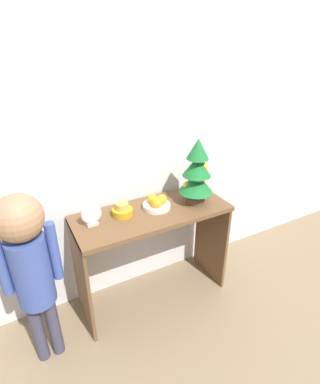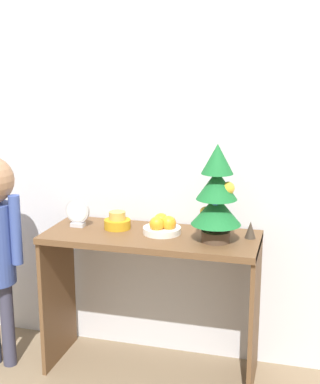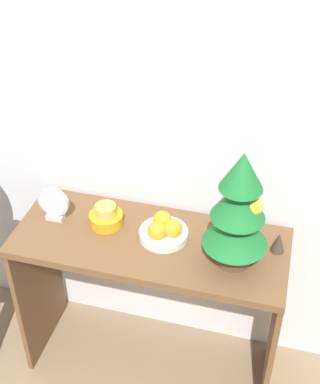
{
  "view_description": "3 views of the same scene",
  "coord_description": "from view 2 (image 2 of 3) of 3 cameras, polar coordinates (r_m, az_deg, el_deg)",
  "views": [
    {
      "loc": [
        -0.73,
        -1.28,
        1.69
      ],
      "look_at": [
        0.06,
        0.2,
        0.84
      ],
      "focal_mm": 28.0,
      "sensor_mm": 36.0,
      "label": 1
    },
    {
      "loc": [
        0.67,
        -2.1,
        1.48
      ],
      "look_at": [
        0.05,
        0.16,
        0.93
      ],
      "focal_mm": 50.0,
      "sensor_mm": 36.0,
      "label": 2
    },
    {
      "loc": [
        0.42,
        -1.2,
        2.02
      ],
      "look_at": [
        0.04,
        0.19,
        0.95
      ],
      "focal_mm": 50.0,
      "sensor_mm": 36.0,
      "label": 3
    }
  ],
  "objects": [
    {
      "name": "fruit_bowl",
      "position": [
        2.52,
        0.22,
        -3.67
      ],
      "size": [
        0.18,
        0.18,
        0.09
      ],
      "color": "silver",
      "rests_on": "console_table"
    },
    {
      "name": "desk_clock",
      "position": [
        2.65,
        -8.8,
        -2.22
      ],
      "size": [
        0.12,
        0.04,
        0.14
      ],
      "color": "#B2B2B7",
      "rests_on": "console_table"
    },
    {
      "name": "singing_bowl",
      "position": [
        2.61,
        -4.57,
        -3.19
      ],
      "size": [
        0.13,
        0.13,
        0.09
      ],
      "color": "#B78419",
      "rests_on": "console_table"
    },
    {
      "name": "console_table",
      "position": [
        2.58,
        -0.94,
        -8.18
      ],
      "size": [
        1.01,
        0.41,
        0.71
      ],
      "color": "brown",
      "rests_on": "ground_plane"
    },
    {
      "name": "figurine",
      "position": [
        2.49,
        9.62,
        -4.0
      ],
      "size": [
        0.05,
        0.05,
        0.08
      ],
      "color": "#382D23",
      "rests_on": "console_table"
    },
    {
      "name": "mini_tree",
      "position": [
        2.37,
        6.06,
        -0.29
      ],
      "size": [
        0.22,
        0.22,
        0.44
      ],
      "color": "#4C3828",
      "rests_on": "console_table"
    },
    {
      "name": "back_wall",
      "position": [
        2.65,
        0.51,
        8.21
      ],
      "size": [
        7.0,
        0.05,
        2.5
      ],
      "primitive_type": "cube",
      "color": "silver",
      "rests_on": "ground_plane"
    }
  ]
}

